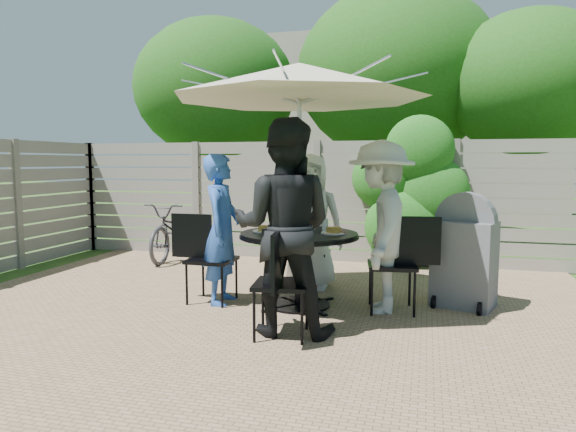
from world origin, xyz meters
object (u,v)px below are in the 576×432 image
(umbrella, at_px, (299,81))
(chair_front, at_px, (281,306))
(chair_back, at_px, (311,265))
(person_front, at_px, (284,228))
(chair_left, at_px, (211,277))
(plate_front, at_px, (293,235))
(glass_back, at_px, (293,223))
(person_right, at_px, (381,227))
(coffee_cup, at_px, (312,225))
(plate_back, at_px, (304,226))
(patio_table, at_px, (299,256))
(bbq_grill, at_px, (464,256))
(plate_right, at_px, (334,231))
(bicycle, at_px, (177,230))
(glass_right, at_px, (325,225))
(syrup_jug, at_px, (294,224))
(person_left, at_px, (222,230))
(chair_right, at_px, (393,284))
(plate_left, at_px, (265,230))
(person_back, at_px, (310,222))

(umbrella, relative_size, chair_front, 2.90)
(chair_back, bearing_deg, chair_front, 3.97)
(chair_front, relative_size, person_front, 0.51)
(chair_left, height_order, person_front, person_front)
(plate_front, bearing_deg, glass_back, 104.47)
(umbrella, height_order, person_right, umbrella)
(umbrella, height_order, person_front, umbrella)
(chair_back, distance_m, coffee_cup, 0.96)
(person_front, distance_m, plate_back, 1.20)
(patio_table, relative_size, chair_front, 1.36)
(patio_table, bearing_deg, person_right, 4.86)
(chair_left, relative_size, chair_front, 1.00)
(person_front, distance_m, bbq_grill, 2.08)
(plate_right, relative_size, bicycle, 0.15)
(glass_right, bearing_deg, chair_left, -170.32)
(coffee_cup, bearing_deg, person_front, -90.58)
(plate_front, bearing_deg, bicycle, 135.40)
(glass_back, xyz_separation_m, bicycle, (-2.38, 1.90, -0.41))
(person_right, relative_size, syrup_jug, 10.88)
(person_left, bearing_deg, plate_right, -90.00)
(person_left, distance_m, plate_right, 1.19)
(person_left, bearing_deg, chair_right, -89.97)
(plate_back, distance_m, plate_left, 0.51)
(chair_left, bearing_deg, chair_right, 5.37)
(person_front, bearing_deg, chair_right, -139.31)
(umbrella, relative_size, chair_right, 2.84)
(umbrella, bearing_deg, person_front, -85.14)
(person_right, height_order, glass_right, person_right)
(person_right, bearing_deg, patio_table, -90.00)
(chair_front, bearing_deg, plate_right, -23.14)
(chair_left, distance_m, plate_back, 1.16)
(chair_right, height_order, bbq_grill, bbq_grill)
(person_front, xyz_separation_m, chair_right, (0.89, 0.91, -0.65))
(person_left, bearing_deg, chair_left, 89.36)
(chair_right, xyz_separation_m, glass_right, (-0.71, 0.04, 0.57))
(bicycle, bearing_deg, chair_front, -52.39)
(chair_front, relative_size, person_right, 0.55)
(syrup_jug, relative_size, bbq_grill, 0.13)
(plate_front, distance_m, bbq_grill, 1.84)
(chair_front, bearing_deg, chair_right, -47.70)
(chair_front, bearing_deg, chair_back, -2.75)
(glass_back, bearing_deg, plate_front, -75.53)
(patio_table, height_order, person_back, person_back)
(plate_front, bearing_deg, syrup_jug, 103.18)
(person_back, distance_m, glass_right, 0.77)
(person_back, bearing_deg, chair_back, 89.58)
(person_front, height_order, bbq_grill, person_front)
(plate_left, bearing_deg, bicycle, 134.66)
(plate_left, relative_size, syrup_jug, 1.62)
(person_left, relative_size, glass_back, 11.51)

